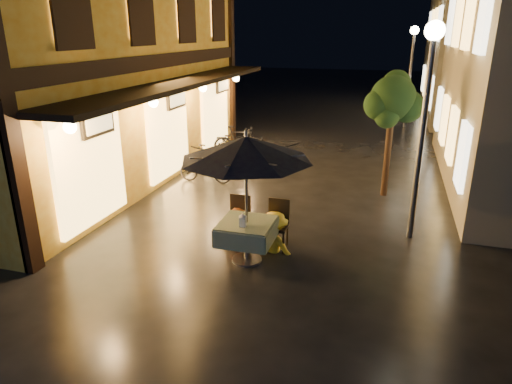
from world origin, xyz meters
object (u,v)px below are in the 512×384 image
(patio_umbrella, at_px, (246,148))
(table_lantern, at_px, (243,219))
(cafe_table, at_px, (247,232))
(streetlamp_near, at_px, (427,95))
(bicycle_0, at_px, (205,169))
(person_yellow, at_px, (274,213))
(person_orange, at_px, (236,209))

(patio_umbrella, xyz_separation_m, table_lantern, (0.00, -0.21, -1.23))
(table_lantern, bearing_deg, cafe_table, 90.00)
(streetlamp_near, bearing_deg, bicycle_0, 158.36)
(cafe_table, xyz_separation_m, person_yellow, (0.37, 0.59, 0.17))
(streetlamp_near, height_order, person_orange, streetlamp_near)
(table_lantern, bearing_deg, streetlamp_near, 36.14)
(person_yellow, relative_size, bicycle_0, 1.00)
(cafe_table, bearing_deg, streetlamp_near, 33.40)
(person_orange, bearing_deg, cafe_table, 135.58)
(streetlamp_near, xyz_separation_m, person_yellow, (-2.56, -1.35, -2.16))
(person_yellow, bearing_deg, person_orange, 13.93)
(table_lantern, height_order, bicycle_0, table_lantern)
(cafe_table, bearing_deg, bicycle_0, 121.62)
(person_orange, height_order, bicycle_0, person_orange)
(streetlamp_near, relative_size, bicycle_0, 2.77)
(person_yellow, bearing_deg, table_lantern, 79.68)
(table_lantern, xyz_separation_m, person_yellow, (0.37, 0.79, -0.16))
(streetlamp_near, height_order, patio_umbrella, streetlamp_near)
(streetlamp_near, distance_m, table_lantern, 4.14)
(cafe_table, relative_size, table_lantern, 3.96)
(patio_umbrella, xyz_separation_m, person_yellow, (0.37, 0.59, -1.39))
(table_lantern, distance_m, bicycle_0, 5.01)
(streetlamp_near, bearing_deg, cafe_table, -146.60)
(person_orange, relative_size, bicycle_0, 0.99)
(person_yellow, bearing_deg, streetlamp_near, -137.63)
(streetlamp_near, distance_m, cafe_table, 4.21)
(cafe_table, xyz_separation_m, person_orange, (-0.40, 0.60, 0.17))
(streetlamp_near, height_order, table_lantern, streetlamp_near)
(bicycle_0, bearing_deg, table_lantern, -150.68)
(person_orange, xyz_separation_m, person_yellow, (0.77, -0.01, 0.00))
(table_lantern, relative_size, person_orange, 0.16)
(cafe_table, relative_size, bicycle_0, 0.65)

